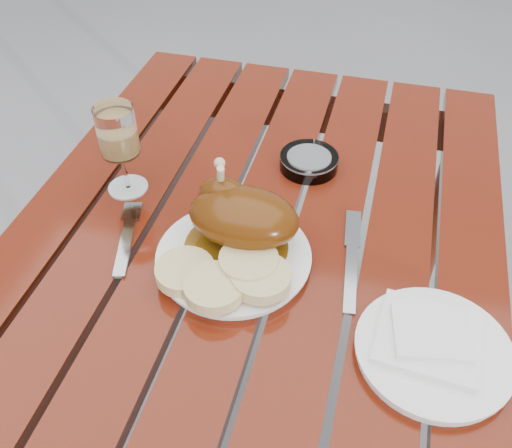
{
  "coord_description": "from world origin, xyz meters",
  "views": [
    {
      "loc": [
        0.18,
        -0.61,
        1.4
      ],
      "look_at": [
        0.01,
        0.03,
        0.78
      ],
      "focal_mm": 40.0,
      "sensor_mm": 36.0,
      "label": 1
    }
  ],
  "objects_px": {
    "side_plate": "(433,352)",
    "wine_glass": "(121,151)",
    "dinner_plate": "(234,258)",
    "ashtray": "(309,162)",
    "table": "(249,377)"
  },
  "relations": [
    {
      "from": "side_plate",
      "to": "wine_glass",
      "type": "bearing_deg",
      "value": 157.84
    },
    {
      "from": "dinner_plate",
      "to": "side_plate",
      "type": "xyz_separation_m",
      "value": [
        0.31,
        -0.1,
        0.0
      ]
    },
    {
      "from": "table",
      "to": "ashtray",
      "type": "height_order",
      "value": "ashtray"
    },
    {
      "from": "wine_glass",
      "to": "side_plate",
      "type": "distance_m",
      "value": 0.59
    },
    {
      "from": "table",
      "to": "dinner_plate",
      "type": "distance_m",
      "value": 0.38
    },
    {
      "from": "dinner_plate",
      "to": "side_plate",
      "type": "relative_size",
      "value": 1.15
    },
    {
      "from": "dinner_plate",
      "to": "wine_glass",
      "type": "bearing_deg",
      "value": 152.34
    },
    {
      "from": "table",
      "to": "dinner_plate",
      "type": "xyz_separation_m",
      "value": [
        -0.01,
        -0.03,
        0.38
      ]
    },
    {
      "from": "table",
      "to": "wine_glass",
      "type": "xyz_separation_m",
      "value": [
        -0.25,
        0.09,
        0.46
      ]
    },
    {
      "from": "dinner_plate",
      "to": "ashtray",
      "type": "height_order",
      "value": "ashtray"
    },
    {
      "from": "ashtray",
      "to": "side_plate",
      "type": "bearing_deg",
      "value": -56.56
    },
    {
      "from": "ashtray",
      "to": "table",
      "type": "bearing_deg",
      "value": -102.68
    },
    {
      "from": "table",
      "to": "wine_glass",
      "type": "bearing_deg",
      "value": 159.42
    },
    {
      "from": "side_plate",
      "to": "ashtray",
      "type": "height_order",
      "value": "ashtray"
    },
    {
      "from": "wine_glass",
      "to": "side_plate",
      "type": "bearing_deg",
      "value": -22.16
    }
  ]
}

